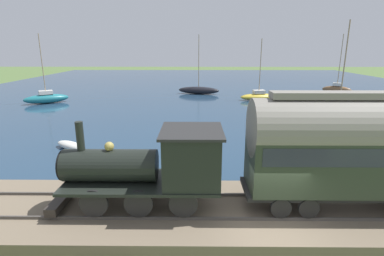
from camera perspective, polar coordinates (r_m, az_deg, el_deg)
ground_plane at (r=11.85m, az=14.94°, el=-20.03°), size 200.00×200.00×0.00m
harbor_water at (r=53.94m, az=3.55°, el=7.92°), size 80.00×80.00×0.01m
rail_embankment at (r=12.79m, az=13.54°, el=-15.57°), size 4.91×56.00×0.69m
steam_locomotive at (r=11.62m, az=-6.78°, el=-6.69°), size 2.47×6.54×3.37m
passenger_coach at (r=12.76m, az=28.59°, el=-2.91°), size 2.22×8.16×4.50m
sailboat_navy at (r=28.31m, az=25.89°, el=1.02°), size 2.34×3.86×8.82m
sailboat_black at (r=44.84m, az=1.27°, el=7.22°), size 2.77×6.28×8.50m
sailboat_yellow at (r=40.47m, az=12.58°, el=5.94°), size 2.44×5.11×7.80m
sailboat_teal at (r=41.41m, az=-25.98°, el=5.15°), size 4.13×5.22×8.31m
sailboat_brown at (r=50.09m, az=25.86°, el=6.69°), size 3.16×3.98×8.59m
rowboat_mid_harbor at (r=21.40m, az=26.33°, el=-4.14°), size 2.12×1.80×0.48m
rowboat_far_out at (r=21.94m, az=-22.04°, el=-3.14°), size 2.25×2.80×0.53m
rowboat_near_shore at (r=16.98m, az=16.15°, el=-8.07°), size 1.89×2.19×0.41m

